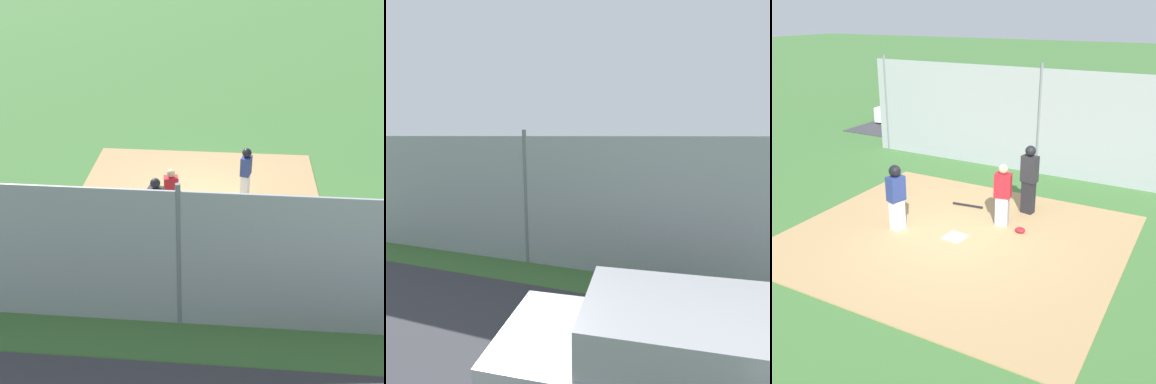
{
  "view_description": "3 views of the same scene",
  "coord_description": "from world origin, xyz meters",
  "views": [
    {
      "loc": [
        0.94,
        -13.24,
        7.88
      ],
      "look_at": [
        -0.12,
        -0.66,
        0.61
      ],
      "focal_mm": 48.68,
      "sensor_mm": 36.0,
      "label": 1
    },
    {
      "loc": [
        3.47,
        -11.69,
        3.22
      ],
      "look_at": [
        -0.11,
        -0.59,
        1.02
      ],
      "focal_mm": 28.17,
      "sensor_mm": 36.0,
      "label": 2
    },
    {
      "loc": [
        -4.65,
        8.09,
        4.79
      ],
      "look_at": [
        0.05,
        -0.51,
        0.93
      ],
      "focal_mm": 43.59,
      "sensor_mm": 36.0,
      "label": 3
    }
  ],
  "objects": [
    {
      "name": "ground_plane",
      "position": [
        0.0,
        0.0,
        0.0
      ],
      "size": [
        140.0,
        140.0,
        0.0
      ],
      "primitive_type": "plane",
      "color": "#3D6B33"
    },
    {
      "name": "dirt_infield",
      "position": [
        0.0,
        0.0,
        0.01
      ],
      "size": [
        7.2,
        6.4,
        0.03
      ],
      "primitive_type": "cube",
      "color": "#A88456",
      "rests_on": "ground_plane"
    },
    {
      "name": "home_plate",
      "position": [
        0.0,
        0.0,
        0.04
      ],
      "size": [
        0.48,
        0.48,
        0.02
      ],
      "primitive_type": "cube",
      "rotation": [
        0.0,
        0.0,
        -0.09
      ],
      "color": "white",
      "rests_on": "dirt_infield"
    },
    {
      "name": "catcher",
      "position": [
        -0.64,
        -1.11,
        0.8
      ],
      "size": [
        0.43,
        0.33,
        1.5
      ],
      "rotation": [
        0.0,
        0.0,
        1.78
      ],
      "color": "#9E9EA3",
      "rests_on": "dirt_infield"
    },
    {
      "name": "umpire",
      "position": [
        -0.92,
        -2.07,
        0.94
      ],
      "size": [
        0.42,
        0.32,
        1.73
      ],
      "rotation": [
        0.0,
        0.0,
        1.41
      ],
      "color": "black",
      "rests_on": "dirt_infield"
    },
    {
      "name": "runner",
      "position": [
        1.38,
        0.25,
        0.9
      ],
      "size": [
        0.35,
        0.44,
        1.55
      ],
      "rotation": [
        0.0,
        0.0,
        2.87
      ],
      "color": "silver",
      "rests_on": "dirt_infield"
    },
    {
      "name": "baseball_bat",
      "position": [
        0.58,
        -1.68,
        0.06
      ],
      "size": [
        0.82,
        0.15,
        0.06
      ],
      "primitive_type": "cylinder",
      "rotation": [
        0.0,
        1.57,
        3.25
      ],
      "color": "black",
      "rests_on": "dirt_infield"
    },
    {
      "name": "catcher_mask",
      "position": [
        -1.19,
        -0.92,
        0.09
      ],
      "size": [
        0.24,
        0.2,
        0.12
      ],
      "primitive_type": "ellipsoid",
      "color": "#B21923",
      "rests_on": "dirt_infield"
    },
    {
      "name": "baseball",
      "position": [
        -0.17,
        -0.1,
        0.07
      ],
      "size": [
        0.07,
        0.07,
        0.07
      ],
      "primitive_type": "sphere",
      "color": "white",
      "rests_on": "dirt_infield"
    },
    {
      "name": "backstop_fence",
      "position": [
        0.0,
        -5.13,
        1.6
      ],
      "size": [
        12.0,
        0.1,
        3.35
      ],
      "color": "#93999E",
      "rests_on": "ground_plane"
    }
  ]
}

